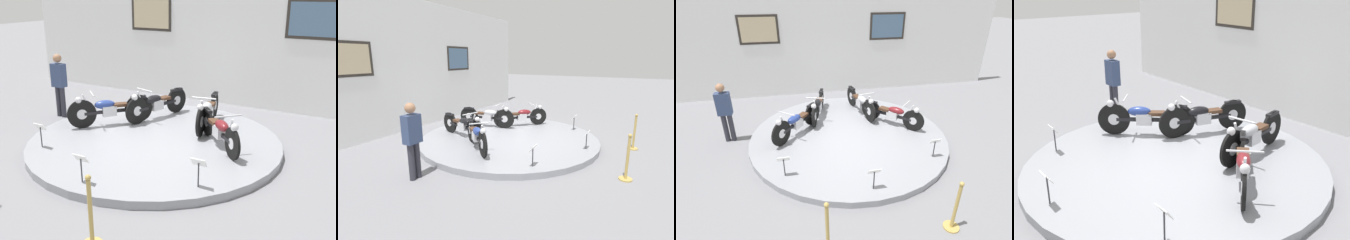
# 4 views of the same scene
# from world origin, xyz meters

# --- Properties ---
(ground_plane) EXTENTS (60.00, 60.00, 0.00)m
(ground_plane) POSITION_xyz_m (0.00, 0.00, 0.00)
(ground_plane) COLOR slate
(display_platform) EXTENTS (5.37, 5.37, 0.16)m
(display_platform) POSITION_xyz_m (0.00, 0.00, 0.08)
(display_platform) COLOR gray
(display_platform) RESTS_ON ground_plane
(back_wall) EXTENTS (14.00, 0.22, 4.56)m
(back_wall) POSITION_xyz_m (0.00, 3.92, 2.28)
(back_wall) COLOR white
(back_wall) RESTS_ON ground_plane
(motorcycle_blue) EXTENTS (1.37, 1.56, 0.81)m
(motorcycle_blue) POSITION_xyz_m (-1.39, 0.24, 0.56)
(motorcycle_blue) COLOR black
(motorcycle_blue) RESTS_ON display_platform
(motorcycle_black) EXTENTS (0.68, 1.94, 0.80)m
(motorcycle_black) POSITION_xyz_m (-0.69, 1.23, 0.55)
(motorcycle_black) COLOR black
(motorcycle_black) RESTS_ON display_platform
(motorcycle_silver) EXTENTS (0.55, 2.00, 0.81)m
(motorcycle_silver) POSITION_xyz_m (0.69, 1.23, 0.56)
(motorcycle_silver) COLOR black
(motorcycle_silver) RESTS_ON display_platform
(motorcycle_maroon) EXTENTS (1.41, 1.45, 0.79)m
(motorcycle_maroon) POSITION_xyz_m (1.39, 0.24, 0.53)
(motorcycle_maroon) COLOR black
(motorcycle_maroon) RESTS_ON display_platform
(info_placard_front_left) EXTENTS (0.26, 0.11, 0.51)m
(info_placard_front_left) POSITION_xyz_m (-1.76, -1.54, 0.52)
(info_placard_front_left) COLOR #333338
(info_placard_front_left) RESTS_ON display_platform
(info_placard_front_centre) EXTENTS (0.26, 0.11, 0.51)m
(info_placard_front_centre) POSITION_xyz_m (0.00, -2.34, 0.52)
(info_placard_front_centre) COLOR #333338
(info_placard_front_centre) RESTS_ON display_platform
(info_placard_front_right) EXTENTS (0.26, 0.11, 0.51)m
(info_placard_front_right) POSITION_xyz_m (1.76, -1.54, 0.52)
(info_placard_front_right) COLOR #333338
(info_placard_front_right) RESTS_ON display_platform
(visitor_standing) EXTENTS (0.36, 0.22, 1.66)m
(visitor_standing) POSITION_xyz_m (-3.23, 0.56, 0.94)
(visitor_standing) COLOR #2D2D38
(visitor_standing) RESTS_ON ground_plane
(stanchion_post_left_of_entry) EXTENTS (0.28, 0.28, 1.02)m
(stanchion_post_left_of_entry) POSITION_xyz_m (-1.10, -3.42, 0.34)
(stanchion_post_left_of_entry) COLOR tan
(stanchion_post_left_of_entry) RESTS_ON ground_plane
(stanchion_post_right_of_entry) EXTENTS (0.28, 0.28, 1.02)m
(stanchion_post_right_of_entry) POSITION_xyz_m (1.10, -3.42, 0.34)
(stanchion_post_right_of_entry) COLOR tan
(stanchion_post_right_of_entry) RESTS_ON ground_plane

